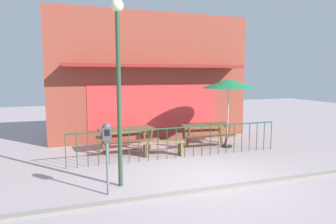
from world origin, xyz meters
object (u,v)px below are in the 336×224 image
(picnic_table_left, at_px, (127,133))
(patio_umbrella, at_px, (229,84))
(picnic_table_right, at_px, (205,129))
(parking_meter_near, at_px, (107,140))
(patio_bench, at_px, (163,145))
(street_lamp, at_px, (118,68))

(picnic_table_left, relative_size, patio_umbrella, 0.81)
(picnic_table_left, xyz_separation_m, patio_umbrella, (3.50, -0.57, 1.63))
(picnic_table_right, height_order, parking_meter_near, parking_meter_near)
(parking_meter_near, bearing_deg, picnic_table_left, 72.83)
(patio_umbrella, relative_size, patio_bench, 1.69)
(picnic_table_left, xyz_separation_m, parking_meter_near, (-1.08, -3.49, 0.59))
(picnic_table_left, distance_m, patio_bench, 1.39)
(picnic_table_left, bearing_deg, picnic_table_right, -1.35)
(picnic_table_left, bearing_deg, street_lamp, -103.51)
(picnic_table_right, relative_size, street_lamp, 0.46)
(parking_meter_near, relative_size, street_lamp, 0.37)
(picnic_table_left, height_order, picnic_table_right, same)
(patio_umbrella, xyz_separation_m, parking_meter_near, (-4.57, -2.92, -1.03))
(patio_bench, relative_size, parking_meter_near, 0.92)
(patio_bench, bearing_deg, picnic_table_right, 25.09)
(picnic_table_left, height_order, patio_bench, picnic_table_left)
(picnic_table_right, relative_size, patio_umbrella, 0.79)
(picnic_table_left, relative_size, picnic_table_right, 1.03)
(parking_meter_near, bearing_deg, street_lamp, 51.26)
(picnic_table_left, distance_m, street_lamp, 3.78)
(picnic_table_right, xyz_separation_m, street_lamp, (-3.61, -2.99, 2.09))
(patio_bench, bearing_deg, picnic_table_left, 135.44)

